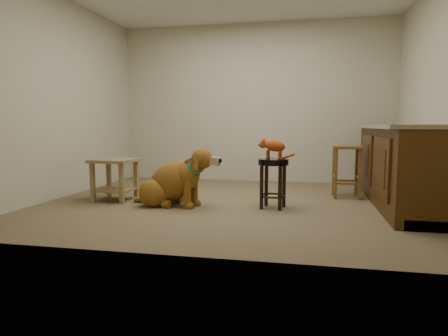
% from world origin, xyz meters
% --- Properties ---
extents(floor, '(4.50, 4.00, 0.01)m').
position_xyz_m(floor, '(0.00, 0.00, 0.00)').
color(floor, brown).
rests_on(floor, ground).
extents(room_shell, '(4.54, 4.04, 2.62)m').
position_xyz_m(room_shell, '(0.00, 0.00, 1.68)').
color(room_shell, '#BEB599').
rests_on(room_shell, ground).
extents(cabinet_run, '(0.70, 2.56, 0.94)m').
position_xyz_m(cabinet_run, '(1.94, 0.30, 0.44)').
color(cabinet_run, '#45280C').
rests_on(cabinet_run, ground).
extents(padded_stool, '(0.34, 0.34, 0.56)m').
position_xyz_m(padded_stool, '(0.50, -0.18, 0.40)').
color(padded_stool, black).
rests_on(padded_stool, ground).
extents(wood_stool, '(0.37, 0.37, 0.67)m').
position_xyz_m(wood_stool, '(1.38, 0.69, 0.35)').
color(wood_stool, brown).
rests_on(wood_stool, ground).
extents(side_table, '(0.52, 0.52, 0.52)m').
position_xyz_m(side_table, '(-1.46, -0.12, 0.34)').
color(side_table, olive).
rests_on(side_table, ground).
extents(golden_retriever, '(1.13, 0.61, 0.73)m').
position_xyz_m(golden_retriever, '(-0.64, -0.28, 0.27)').
color(golden_retriever, brown).
rests_on(golden_retriever, ground).
extents(tabby_kitten, '(0.42, 0.16, 0.26)m').
position_xyz_m(tabby_kitten, '(0.50, -0.18, 0.70)').
color(tabby_kitten, '#A63A10').
rests_on(tabby_kitten, padded_stool).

